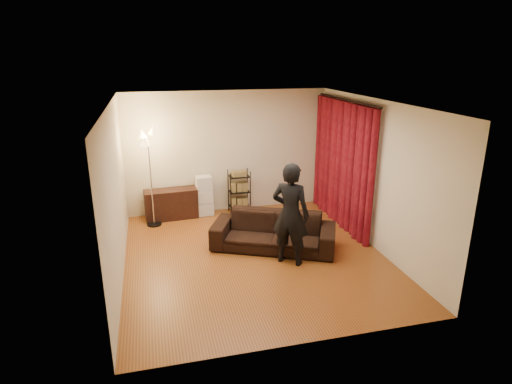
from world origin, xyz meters
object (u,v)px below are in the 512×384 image
object	(u,v)px
storage_boxes	(204,196)
wire_shelf	(239,191)
sofa	(274,232)
floor_lamp	(151,179)
media_cabinet	(171,204)
person	(290,214)

from	to	relation	value
storage_boxes	wire_shelf	xyz separation A→B (m)	(0.78, -0.02, 0.04)
sofa	floor_lamp	xyz separation A→B (m)	(-2.13, 1.67, 0.69)
sofa	media_cabinet	distance (m)	2.64
sofa	storage_boxes	xyz separation A→B (m)	(-1.01, 2.02, 0.12)
person	media_cabinet	bearing A→B (deg)	-16.68
sofa	storage_boxes	bearing A→B (deg)	141.36
media_cabinet	storage_boxes	size ratio (longest dim) A/B	1.25
sofa	storage_boxes	world-z (taller)	storage_boxes
person	floor_lamp	distance (m)	3.20
person	floor_lamp	xyz separation A→B (m)	(-2.23, 2.29, 0.13)
sofa	person	size ratio (longest dim) A/B	1.26
sofa	media_cabinet	xyz separation A→B (m)	(-1.74, 1.99, -0.00)
person	media_cabinet	world-z (taller)	person
sofa	media_cabinet	world-z (taller)	same
person	wire_shelf	world-z (taller)	person
person	floor_lamp	bearing A→B (deg)	-7.71
storage_boxes	media_cabinet	bearing A→B (deg)	-177.35
storage_boxes	wire_shelf	bearing A→B (deg)	-1.53
storage_boxes	floor_lamp	distance (m)	1.30
storage_boxes	sofa	bearing A→B (deg)	-63.54
floor_lamp	storage_boxes	bearing A→B (deg)	17.23
sofa	person	bearing A→B (deg)	-55.26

